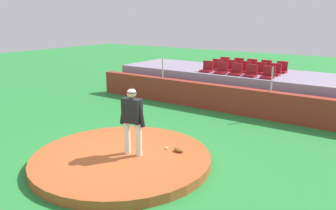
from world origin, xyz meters
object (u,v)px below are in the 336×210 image
stadium_chair_8 (259,70)px  stadium_chair_1 (222,70)px  stadium_chair_11 (238,65)px  stadium_chair_3 (251,73)px  stadium_chair_0 (207,68)px  stadium_chair_2 (236,71)px  stadium_chair_6 (230,67)px  stadium_chair_7 (244,69)px  stadium_chair_13 (265,68)px  stadium_chair_5 (216,66)px  baseball (166,148)px  pitcher (132,116)px  stadium_chair_10 (224,64)px  stadium_chair_9 (275,72)px  stadium_chair_14 (281,69)px  stadium_chair_4 (268,75)px  stadium_chair_12 (251,66)px  fielding_glove (179,150)px

stadium_chair_8 → stadium_chair_1: bearing=32.6°
stadium_chair_11 → stadium_chair_3: bearing=126.8°
stadium_chair_0 → stadium_chair_2: bearing=179.6°
stadium_chair_3 → stadium_chair_6: (-1.37, 0.93, 0.00)m
stadium_chair_7 → stadium_chair_8: size_ratio=1.00×
stadium_chair_0 → stadium_chair_13: 2.74m
stadium_chair_5 → stadium_chair_7: size_ratio=1.00×
baseball → stadium_chair_11: (-1.45, 8.11, 1.26)m
baseball → stadium_chair_13: bearing=90.6°
pitcher → baseball: size_ratio=24.71×
stadium_chair_0 → stadium_chair_6: bearing=-128.9°
stadium_chair_0 → stadium_chair_8: same height
stadium_chair_7 → stadium_chair_10: 1.69m
stadium_chair_1 → stadium_chair_9: bearing=-156.7°
pitcher → stadium_chair_14: (1.17, 8.87, 0.23)m
stadium_chair_3 → stadium_chair_9: 1.15m
stadium_chair_4 → stadium_chair_13: size_ratio=1.00×
stadium_chair_0 → stadium_chair_4: size_ratio=1.00×
pitcher → stadium_chair_0: (-1.66, 7.12, 0.23)m
stadium_chair_1 → baseball: bearing=102.9°
baseball → stadium_chair_14: size_ratio=0.15×
stadium_chair_6 → stadium_chair_11: bearing=-90.9°
stadium_chair_11 → stadium_chair_12: 0.67m
pitcher → stadium_chair_7: bearing=83.3°
stadium_chair_11 → fielding_glove: bearing=102.8°
baseball → stadium_chair_12: stadium_chair_12 is taller
stadium_chair_11 → stadium_chair_8: bearing=147.1°
baseball → stadium_chair_12: 8.24m
pitcher → baseball: bearing=48.2°
stadium_chair_11 → stadium_chair_7: bearing=127.8°
stadium_chair_4 → stadium_chair_14: same height
stadium_chair_2 → fielding_glove: bearing=100.4°
stadium_chair_1 → stadium_chair_14: same height
stadium_chair_2 → stadium_chair_7: bearing=-91.1°
fielding_glove → stadium_chair_1: 6.64m
baseball → stadium_chair_10: size_ratio=0.15×
pitcher → stadium_chair_3: size_ratio=3.66×
stadium_chair_6 → stadium_chair_11: size_ratio=1.00×
stadium_chair_11 → stadium_chair_12: bearing=179.8°
fielding_glove → stadium_chair_12: 8.24m
stadium_chair_6 → stadium_chair_10: size_ratio=1.00×
stadium_chair_6 → stadium_chair_7: same height
stadium_chair_0 → stadium_chair_5: 0.85m
stadium_chair_6 → stadium_chair_9: bearing=179.3°
stadium_chair_13 → stadium_chair_3: bearing=89.8°
stadium_chair_5 → stadium_chair_3: bearing=156.8°
stadium_chair_1 → stadium_chair_7: bearing=-127.7°
stadium_chair_7 → stadium_chair_11: same height
stadium_chair_2 → stadium_chair_5: size_ratio=1.00×
stadium_chair_2 → stadium_chair_11: same height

